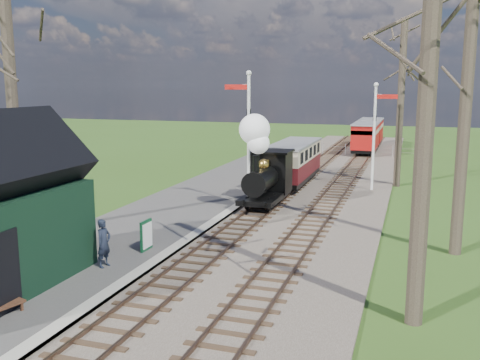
% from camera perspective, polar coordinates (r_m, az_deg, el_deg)
% --- Properties ---
extents(distant_hills, '(114.40, 48.00, 22.02)m').
position_cam_1_polar(distant_hills, '(74.44, 13.59, -7.20)').
color(distant_hills, '#385B23').
rests_on(distant_hills, ground).
extents(ballast_bed, '(8.00, 60.00, 0.10)m').
position_cam_1_polar(ballast_bed, '(29.58, 8.05, -0.78)').
color(ballast_bed, brown).
rests_on(ballast_bed, ground).
extents(track_near, '(1.60, 60.00, 0.15)m').
position_cam_1_polar(track_near, '(29.82, 5.59, -0.55)').
color(track_near, brown).
rests_on(track_near, ground).
extents(track_far, '(1.60, 60.00, 0.15)m').
position_cam_1_polar(track_far, '(29.39, 10.55, -0.83)').
color(track_far, brown).
rests_on(track_far, ground).
extents(platform, '(5.00, 44.00, 0.20)m').
position_cam_1_polar(platform, '(23.48, -7.10, -3.50)').
color(platform, '#474442').
rests_on(platform, ground).
extents(coping_strip, '(0.40, 44.00, 0.21)m').
position_cam_1_polar(coping_strip, '(22.62, -1.81, -3.93)').
color(coping_strip, '#B2AD9E').
rests_on(coping_strip, ground).
extents(semaphore_near, '(1.22, 0.24, 6.22)m').
position_cam_1_polar(semaphore_near, '(23.78, 0.77, 5.36)').
color(semaphore_near, silver).
rests_on(semaphore_near, ground).
extents(semaphore_far, '(1.22, 0.24, 5.72)m').
position_cam_1_polar(semaphore_far, '(28.78, 14.27, 5.34)').
color(semaphore_far, silver).
rests_on(semaphore_far, ground).
extents(bare_trees, '(15.51, 22.39, 12.00)m').
position_cam_1_polar(bare_trees, '(17.45, 1.63, 8.84)').
color(bare_trees, '#382D23').
rests_on(bare_trees, ground).
extents(fence_line, '(12.60, 0.08, 1.00)m').
position_cam_1_polar(fence_line, '(43.34, 10.01, 3.28)').
color(fence_line, slate).
rests_on(fence_line, ground).
extents(locomotive, '(1.68, 3.93, 4.21)m').
position_cam_1_polar(locomotive, '(23.98, 2.65, 1.38)').
color(locomotive, black).
rests_on(locomotive, ground).
extents(coach, '(1.96, 6.74, 2.07)m').
position_cam_1_polar(coach, '(29.88, 5.75, 2.07)').
color(coach, black).
rests_on(coach, ground).
extents(red_carriage_a, '(1.96, 4.85, 2.06)m').
position_cam_1_polar(red_carriage_a, '(44.25, 13.24, 4.46)').
color(red_carriage_a, black).
rests_on(red_carriage_a, ground).
extents(red_carriage_b, '(1.96, 4.85, 2.06)m').
position_cam_1_polar(red_carriage_b, '(49.71, 13.79, 5.03)').
color(red_carriage_b, black).
rests_on(red_carriage_b, ground).
extents(sign_board, '(0.11, 0.69, 1.01)m').
position_cam_1_polar(sign_board, '(17.97, -9.95, -5.82)').
color(sign_board, '#0E4123').
rests_on(sign_board, platform).
extents(person, '(0.42, 0.58, 1.46)m').
position_cam_1_polar(person, '(16.59, -14.32, -6.54)').
color(person, '#1B2131').
rests_on(person, platform).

